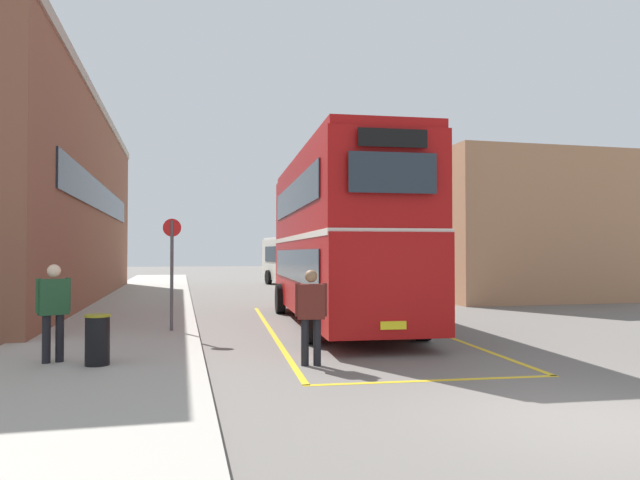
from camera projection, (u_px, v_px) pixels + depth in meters
ground_plane at (321, 309)px, 21.10m from camera, size 135.60×135.60×0.00m
sidewalk_left at (137, 305)px, 21.94m from camera, size 4.00×57.60×0.14m
brick_building_left at (12, 202)px, 23.37m from camera, size 6.90×24.20×8.13m
depot_building_right at (460, 232)px, 30.99m from camera, size 7.91×16.56×6.29m
double_decker_bus at (338, 236)px, 16.68m from camera, size 3.38×10.86×4.75m
single_deck_bus at (299, 259)px, 35.61m from camera, size 3.39×8.74×3.02m
pedestrian_boarding at (311, 310)px, 10.59m from camera, size 0.57×0.31×1.73m
pedestrian_waiting_near at (53, 306)px, 10.15m from camera, size 0.53×0.40×1.70m
litter_bin at (97, 340)px, 9.90m from camera, size 0.43×0.43×0.86m
bus_stop_sign at (172, 263)px, 14.33m from camera, size 0.44×0.08×2.73m
bay_marking_yellow at (357, 334)px, 14.69m from camera, size 5.06×12.99×0.01m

